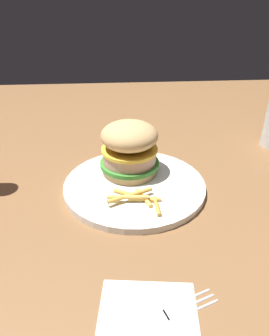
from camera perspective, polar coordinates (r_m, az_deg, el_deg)
name	(u,v)px	position (r m, az deg, el deg)	size (l,w,h in m)	color
ground_plane	(153,196)	(0.54, 3.41, -5.27)	(1.60, 1.60, 0.00)	brown
plate	(135,185)	(0.56, 0.00, -3.22)	(0.26, 0.26, 0.01)	white
sandwich	(129,148)	(0.56, -0.95, 3.80)	(0.11, 0.11, 0.10)	tan
fries_pile	(138,198)	(0.50, 0.61, -5.62)	(0.09, 0.08, 0.01)	#E5B251
napkin	(148,323)	(0.37, 2.55, -27.09)	(0.11, 0.11, 0.00)	white
fork	(149,321)	(0.37, 2.81, -26.78)	(0.17, 0.07, 0.00)	silver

